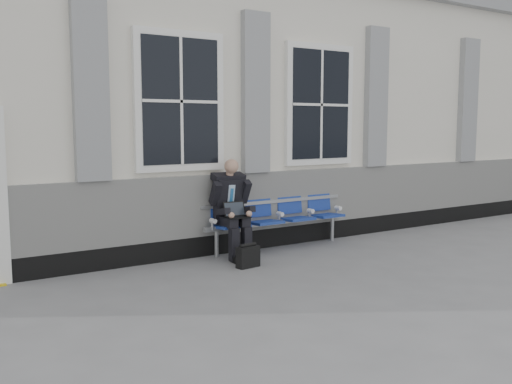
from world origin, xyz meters
TOP-DOWN VIEW (x-y plane):
  - ground at (0.00, 0.00)m, footprint 70.00×70.00m
  - station_building at (-0.02, 3.47)m, footprint 14.40×4.40m
  - bench at (-0.57, 1.32)m, footprint 2.60×0.47m
  - businessman at (-1.48, 1.19)m, footprint 0.60×0.80m
  - briefcase at (-1.61, 0.53)m, footprint 0.34×0.17m

SIDE VIEW (x-z plane):
  - ground at x=0.00m, z-range 0.00..0.00m
  - briefcase at x=-1.61m, z-range -0.01..0.32m
  - bench at x=-0.57m, z-range 0.10..1.01m
  - businessman at x=-1.48m, z-range 0.06..1.49m
  - station_building at x=-0.02m, z-range -0.02..4.47m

